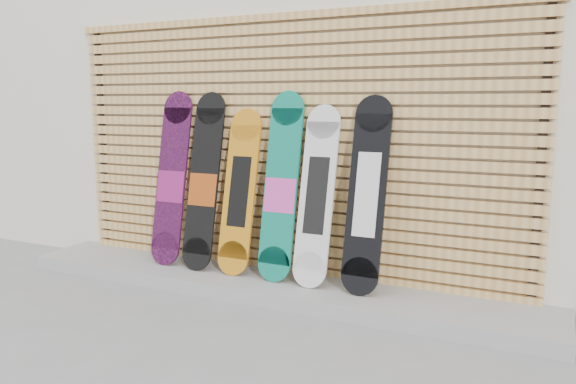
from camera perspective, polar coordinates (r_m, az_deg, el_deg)
name	(u,v)px	position (r m, az deg, el deg)	size (l,w,h in m)	color
ground	(241,323)	(4.15, -4.78, -13.16)	(80.00, 80.00, 0.00)	gray
building	(425,83)	(6.97, 13.72, 10.73)	(12.00, 5.00, 3.60)	beige
concrete_step	(267,285)	(4.76, -2.19, -9.43)	(4.60, 0.70, 0.12)	gray
slat_wall	(282,145)	(4.78, -0.65, 4.75)	(4.26, 0.08, 2.29)	tan
snowboard_0	(172,179)	(5.18, -11.73, 1.28)	(0.30, 0.34, 1.55)	black
snowboard_1	(204,182)	(4.97, -8.56, 1.00)	(0.29, 0.36, 1.54)	black
snowboard_2	(240,192)	(4.80, -4.93, 0.05)	(0.29, 0.34, 1.40)	#C47814
snowboard_3	(281,187)	(4.60, -0.72, 0.48)	(0.29, 0.34, 1.55)	#0C735E
snowboard_4	(317,195)	(4.47, 2.94, -0.35)	(0.28, 0.36, 1.44)	silver
snowboard_5	(367,195)	(4.32, 8.03, -0.26)	(0.30, 0.36, 1.51)	black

